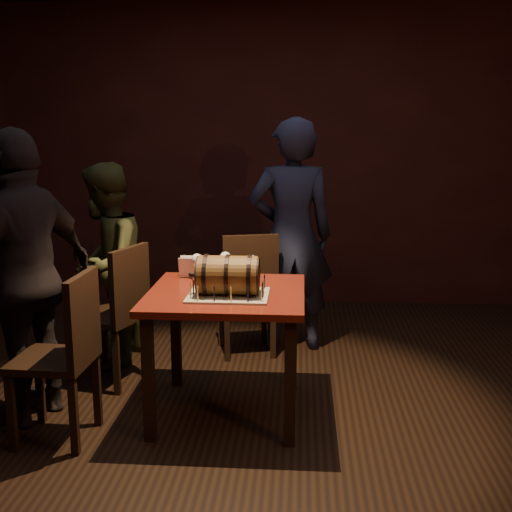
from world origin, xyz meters
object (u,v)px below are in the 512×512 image
wine_glass_mid (225,259)px  person_left_rear (106,266)px  wine_glass_left (197,261)px  person_back (291,236)px  wine_glass_right (251,262)px  pint_of_ale (209,271)px  barrel_cake (228,275)px  chair_back (248,288)px  pub_table (227,309)px  chair_left_front (67,348)px  chair_left_rear (118,307)px  person_left_front (26,277)px

wine_glass_mid → person_left_rear: bearing=156.2°
wine_glass_left → person_back: (0.57, 0.89, 0.01)m
wine_glass_mid → wine_glass_right: same height
pint_of_ale → wine_glass_left: bearing=133.3°
barrel_cake → chair_back: barrel_cake is taller
wine_glass_left → chair_back: size_ratio=0.17×
wine_glass_right → chair_back: bearing=96.1°
pub_table → chair_left_front: (-0.82, -0.39, -0.12)m
chair_left_rear → person_left_front: 0.71m
pub_table → chair_left_front: size_ratio=0.97×
pint_of_ale → person_left_front: bearing=-162.5°
pub_table → chair_left_rear: size_ratio=0.97×
wine_glass_mid → person_left_front: bearing=-156.2°
chair_left_front → person_left_front: size_ratio=0.55×
chair_left_rear → wine_glass_left: bearing=-11.4°
wine_glass_mid → person_back: bearing=64.1°
pub_table → person_left_rear: 1.21m
pub_table → chair_back: 0.98m
wine_glass_mid → chair_left_rear: bearing=177.0°
pub_table → person_left_rear: person_left_rear is taller
chair_back → person_back: (0.31, 0.20, 0.35)m
pub_table → chair_back: (0.05, 0.97, -0.12)m
barrel_cake → person_back: person_back is taller
chair_back → person_left_front: bearing=-137.0°
wine_glass_mid → person_back: person_back is taller
wine_glass_left → wine_glass_right: size_ratio=1.00×
wine_glass_right → chair_left_rear: size_ratio=0.17×
chair_left_rear → person_back: size_ratio=0.53×
pub_table → person_back: person_back is taller
pub_table → person_back: bearing=73.3°
chair_left_front → person_left_rear: 1.16m
person_back → barrel_cake: bearing=66.8°
wine_glass_mid → chair_back: bearing=81.6°
person_back → pub_table: bearing=64.4°
person_left_front → person_back: bearing=152.7°
wine_glass_left → wine_glass_mid: 0.18m
person_left_rear → pub_table: bearing=54.0°
wine_glass_left → chair_left_front: size_ratio=0.17×
chair_left_front → pint_of_ale: bearing=40.1°
wine_glass_mid → pint_of_ale: wine_glass_mid is taller
person_left_rear → person_back: bearing=110.5°
person_left_rear → barrel_cake: bearing=50.7°
chair_left_front → person_left_front: (-0.31, 0.26, 0.32)m
person_left_rear → person_left_front: person_left_front is taller
wine_glass_mid → person_back: (0.40, 0.82, 0.01)m
wine_glass_left → wine_glass_right: same height
person_left_front → barrel_cake: bearing=112.2°
wine_glass_mid → pint_of_ale: size_ratio=1.07×
wine_glass_mid → pint_of_ale: bearing=-116.9°
barrel_cake → chair_left_rear: barrel_cake is taller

